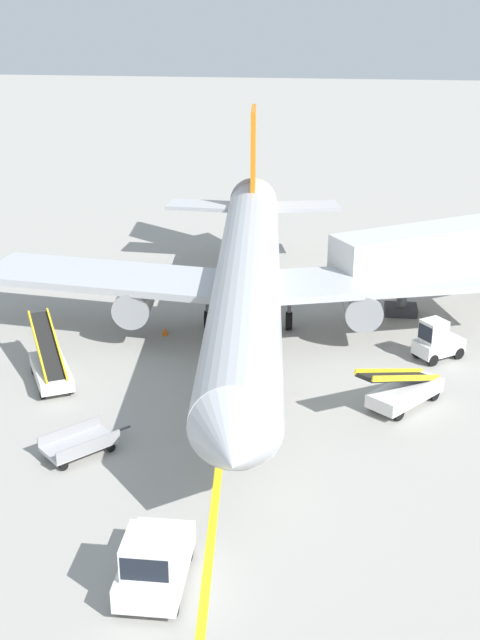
{
  "coord_description": "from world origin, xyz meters",
  "views": [
    {
      "loc": [
        2.67,
        -24.91,
        17.07
      ],
      "look_at": [
        -1.78,
        10.65,
        2.5
      ],
      "focal_mm": 45.79,
      "sensor_mm": 36.0,
      "label": 1
    }
  ],
  "objects_px": {
    "jet_bridge": "(451,247)",
    "baggage_cart_empty_trailing": "(80,444)",
    "belt_loader_aft_hold": "(51,367)",
    "safety_cone_nose_left": "(216,404)",
    "ground_crew_marshaller": "(268,378)",
    "safety_cone_wingtip_left": "(165,331)",
    "baggage_tug_near_wing": "(437,341)",
    "pushback_tug": "(154,561)",
    "safety_cone_nose_right": "(270,427)",
    "belt_loader_forward_hold": "(404,390)",
    "airliner": "(248,277)"
  },
  "relations": [
    {
      "from": "baggage_cart_empty_trailing",
      "to": "ground_crew_marshaller",
      "type": "relative_size",
      "value": 1.94
    },
    {
      "from": "belt_loader_aft_hold",
      "to": "baggage_cart_empty_trailing",
      "type": "bearing_deg",
      "value": -61.5
    },
    {
      "from": "airliner",
      "to": "pushback_tug",
      "type": "distance_m",
      "value": 19.64
    },
    {
      "from": "jet_bridge",
      "to": "safety_cone_nose_right",
      "type": "height_order",
      "value": "jet_bridge"
    },
    {
      "from": "baggage_cart_empty_trailing",
      "to": "safety_cone_nose_right",
      "type": "bearing_deg",
      "value": 20.2
    },
    {
      "from": "airliner",
      "to": "safety_cone_nose_right",
      "type": "relative_size",
      "value": 80.33
    },
    {
      "from": "jet_bridge",
      "to": "baggage_cart_empty_trailing",
      "type": "xyz_separation_m",
      "value": [
        -16.09,
        -18.53,
        -3.07
      ]
    },
    {
      "from": "safety_cone_nose_left",
      "to": "safety_cone_wingtip_left",
      "type": "bearing_deg",
      "value": 116.69
    },
    {
      "from": "belt_loader_forward_hold",
      "to": "jet_bridge",
      "type": "bearing_deg",
      "value": 75.98
    },
    {
      "from": "belt_loader_forward_hold",
      "to": "baggage_cart_empty_trailing",
      "type": "relative_size",
      "value": 1.42
    },
    {
      "from": "belt_loader_aft_hold",
      "to": "baggage_cart_empty_trailing",
      "type": "relative_size",
      "value": 1.52
    },
    {
      "from": "safety_cone_nose_right",
      "to": "safety_cone_nose_left",
      "type": "bearing_deg",
      "value": 145.7
    },
    {
      "from": "baggage_tug_near_wing",
      "to": "belt_loader_forward_hold",
      "type": "xyz_separation_m",
      "value": [
        -1.91,
        -5.22,
        -0.15
      ]
    },
    {
      "from": "jet_bridge",
      "to": "ground_crew_marshaller",
      "type": "bearing_deg",
      "value": -125.96
    },
    {
      "from": "baggage_tug_near_wing",
      "to": "airliner",
      "type": "bearing_deg",
      "value": 172.31
    },
    {
      "from": "airliner",
      "to": "belt_loader_aft_hold",
      "type": "xyz_separation_m",
      "value": [
        -8.51,
        -6.19,
        -2.64
      ]
    },
    {
      "from": "belt_loader_forward_hold",
      "to": "baggage_cart_empty_trailing",
      "type": "distance_m",
      "value": 14.11
    },
    {
      "from": "ground_crew_marshaller",
      "to": "jet_bridge",
      "type": "bearing_deg",
      "value": 54.04
    },
    {
      "from": "ground_crew_marshaller",
      "to": "safety_cone_wingtip_left",
      "type": "height_order",
      "value": "ground_crew_marshaller"
    },
    {
      "from": "belt_loader_aft_hold",
      "to": "safety_cone_nose_left",
      "type": "relative_size",
      "value": 11.37
    },
    {
      "from": "pushback_tug",
      "to": "safety_cone_wingtip_left",
      "type": "xyz_separation_m",
      "value": [
        -3.83,
        19.47,
        -0.77
      ]
    },
    {
      "from": "baggage_tug_near_wing",
      "to": "belt_loader_aft_hold",
      "type": "xyz_separation_m",
      "value": [
        -18.08,
        -4.9,
        -0.15
      ]
    },
    {
      "from": "belt_loader_aft_hold",
      "to": "safety_cone_nose_left",
      "type": "distance_m",
      "value": 8.19
    },
    {
      "from": "safety_cone_wingtip_left",
      "to": "belt_loader_forward_hold",
      "type": "bearing_deg",
      "value": -28.31
    },
    {
      "from": "pushback_tug",
      "to": "belt_loader_forward_hold",
      "type": "distance_m",
      "value": 15.37
    },
    {
      "from": "pushback_tug",
      "to": "safety_cone_nose_right",
      "type": "xyz_separation_m",
      "value": [
        2.66,
        9.93,
        -0.77
      ]
    },
    {
      "from": "safety_cone_wingtip_left",
      "to": "belt_loader_aft_hold",
      "type": "bearing_deg",
      "value": -123.48
    },
    {
      "from": "pushback_tug",
      "to": "ground_crew_marshaller",
      "type": "height_order",
      "value": "pushback_tug"
    },
    {
      "from": "ground_crew_marshaller",
      "to": "pushback_tug",
      "type": "bearing_deg",
      "value": -99.83
    },
    {
      "from": "jet_bridge",
      "to": "safety_cone_wingtip_left",
      "type": "height_order",
      "value": "jet_bridge"
    },
    {
      "from": "jet_bridge",
      "to": "baggage_cart_empty_trailing",
      "type": "bearing_deg",
      "value": -130.97
    },
    {
      "from": "belt_loader_aft_hold",
      "to": "jet_bridge",
      "type": "bearing_deg",
      "value": 32.81
    },
    {
      "from": "baggage_tug_near_wing",
      "to": "safety_cone_wingtip_left",
      "type": "xyz_separation_m",
      "value": [
        -13.99,
        1.29,
        -0.71
      ]
    },
    {
      "from": "pushback_tug",
      "to": "belt_loader_aft_hold",
      "type": "distance_m",
      "value": 15.47
    },
    {
      "from": "safety_cone_nose_right",
      "to": "safety_cone_wingtip_left",
      "type": "xyz_separation_m",
      "value": [
        -6.48,
        9.54,
        0.0
      ]
    },
    {
      "from": "baggage_cart_empty_trailing",
      "to": "safety_cone_nose_left",
      "type": "xyz_separation_m",
      "value": [
        4.73,
        4.43,
        -0.25
      ]
    },
    {
      "from": "baggage_tug_near_wing",
      "to": "pushback_tug",
      "type": "bearing_deg",
      "value": -119.19
    },
    {
      "from": "ground_crew_marshaller",
      "to": "safety_cone_nose_left",
      "type": "relative_size",
      "value": 3.86
    },
    {
      "from": "pushback_tug",
      "to": "safety_cone_nose_right",
      "type": "distance_m",
      "value": 10.31
    },
    {
      "from": "jet_bridge",
      "to": "belt_loader_aft_hold",
      "type": "bearing_deg",
      "value": -147.19
    },
    {
      "from": "pushback_tug",
      "to": "safety_cone_nose_right",
      "type": "relative_size",
      "value": 8.25
    },
    {
      "from": "ground_crew_marshaller",
      "to": "safety_cone_wingtip_left",
      "type": "bearing_deg",
      "value": 133.8
    },
    {
      "from": "pushback_tug",
      "to": "belt_loader_aft_hold",
      "type": "relative_size",
      "value": 0.73
    },
    {
      "from": "belt_loader_forward_hold",
      "to": "safety_cone_nose_left",
      "type": "bearing_deg",
      "value": -171.02
    },
    {
      "from": "jet_bridge",
      "to": "safety_cone_nose_right",
      "type": "bearing_deg",
      "value": -119.04
    },
    {
      "from": "safety_cone_wingtip_left",
      "to": "safety_cone_nose_right",
      "type": "bearing_deg",
      "value": -55.82
    },
    {
      "from": "pushback_tug",
      "to": "safety_cone_nose_left",
      "type": "height_order",
      "value": "pushback_tug"
    },
    {
      "from": "jet_bridge",
      "to": "airliner",
      "type": "bearing_deg",
      "value": -149.91
    },
    {
      "from": "ground_crew_marshaller",
      "to": "belt_loader_forward_hold",
      "type": "bearing_deg",
      "value": -1.44
    },
    {
      "from": "belt_loader_aft_hold",
      "to": "safety_cone_nose_left",
      "type": "bearing_deg",
      "value": -11.38
    }
  ]
}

